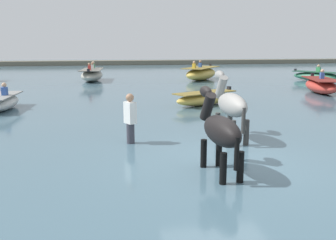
# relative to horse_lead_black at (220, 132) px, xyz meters

# --- Properties ---
(ground_plane) EXTENTS (120.00, 120.00, 0.00)m
(ground_plane) POSITION_rel_horse_lead_black_xyz_m (0.32, 0.63, -1.17)
(ground_plane) COLOR #756B56
(water_surface) EXTENTS (90.00, 90.00, 0.36)m
(water_surface) POSITION_rel_horse_lead_black_xyz_m (0.32, 10.63, -0.99)
(water_surface) COLOR #476675
(water_surface) RESTS_ON ground
(horse_lead_black) EXTENTS (0.62, 1.83, 1.98)m
(horse_lead_black) POSITION_rel_horse_lead_black_xyz_m (0.00, 0.00, 0.00)
(horse_lead_black) COLOR black
(horse_lead_black) RESTS_ON ground
(horse_trailing_grey) EXTENTS (0.61, 1.94, 2.11)m
(horse_trailing_grey) POSITION_rel_horse_lead_black_xyz_m (1.04, 2.43, 0.08)
(horse_trailing_grey) COLOR gray
(horse_trailing_grey) RESTS_ON ground
(boat_near_port) EXTENTS (1.67, 3.83, 1.27)m
(boat_near_port) POSITION_rel_horse_lead_black_xyz_m (-3.03, 19.11, -0.41)
(boat_near_port) COLOR #B2AD9E
(boat_near_port) RESTS_ON water_surface
(boat_distant_west) EXTENTS (2.86, 3.28, 1.10)m
(boat_distant_west) POSITION_rel_horse_lead_black_xyz_m (12.08, 16.63, -0.50)
(boat_distant_west) COLOR #337556
(boat_distant_west) RESTS_ON water_surface
(boat_far_inshore) EXTENTS (3.58, 4.21, 1.36)m
(boat_far_inshore) POSITION_rel_horse_lead_black_xyz_m (4.44, 18.57, -0.37)
(boat_far_inshore) COLOR gold
(boat_far_inshore) RESTS_ON water_surface
(boat_mid_channel) EXTENTS (2.99, 2.13, 0.68)m
(boat_mid_channel) POSITION_rel_horse_lead_black_xyz_m (1.88, 8.05, -0.54)
(boat_mid_channel) COLOR gold
(boat_mid_channel) RESTS_ON water_surface
(boat_mid_outer) EXTENTS (1.11, 2.79, 1.04)m
(boat_mid_outer) POSITION_rel_horse_lead_black_xyz_m (-6.05, 8.20, -0.52)
(boat_mid_outer) COLOR silver
(boat_mid_outer) RESTS_ON water_surface
(boat_far_offshore) EXTENTS (2.13, 3.71, 1.21)m
(boat_far_offshore) POSITION_rel_horse_lead_black_xyz_m (8.76, 10.81, -0.44)
(boat_far_offshore) COLOR #BC382D
(boat_far_offshore) RESTS_ON water_surface
(person_onlooker_left) EXTENTS (0.32, 0.38, 1.63)m
(person_onlooker_left) POSITION_rel_horse_lead_black_xyz_m (-1.55, 2.50, -0.31)
(person_onlooker_left) COLOR #383842
(person_onlooker_left) RESTS_ON ground
(far_shoreline) EXTENTS (80.00, 2.40, 0.88)m
(far_shoreline) POSITION_rel_horse_lead_black_xyz_m (0.32, 38.98, -0.73)
(far_shoreline) COLOR #605B4C
(far_shoreline) RESTS_ON ground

